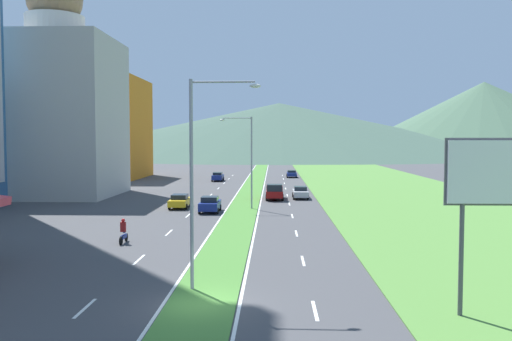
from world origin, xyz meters
The scene contains 40 objects.
ground_plane centered at (0.00, 0.00, 0.00)m, with size 600.00×600.00×0.00m, color #424244.
grass_median centered at (0.00, 60.00, 0.03)m, with size 3.20×240.00×0.06m, color #477F33.
grass_verge_right centered at (20.60, 60.00, 0.03)m, with size 24.00×240.00×0.06m, color #518438.
lane_dash_left_2 centered at (-5.10, -0.64, 0.01)m, with size 0.16×2.80×0.01m, color silver.
lane_dash_left_3 centered at (-5.10, 9.04, 0.01)m, with size 0.16×2.80×0.01m, color silver.
lane_dash_left_4 centered at (-5.10, 18.72, 0.01)m, with size 0.16×2.80×0.01m, color silver.
lane_dash_left_5 centered at (-5.10, 28.40, 0.01)m, with size 0.16×2.80×0.01m, color silver.
lane_dash_left_6 centered at (-5.10, 38.08, 0.01)m, with size 0.16×2.80×0.01m, color silver.
lane_dash_left_7 centered at (-5.10, 47.76, 0.01)m, with size 0.16×2.80×0.01m, color silver.
lane_dash_left_8 centered at (-5.10, 57.44, 0.01)m, with size 0.16×2.80×0.01m, color silver.
lane_dash_left_9 centered at (-5.10, 67.12, 0.01)m, with size 0.16×2.80×0.01m, color silver.
lane_dash_left_10 centered at (-5.10, 76.80, 0.01)m, with size 0.16×2.80×0.01m, color silver.
lane_dash_left_11 centered at (-5.10, 86.48, 0.01)m, with size 0.16×2.80×0.01m, color silver.
lane_dash_right_2 centered at (5.10, -0.64, 0.01)m, with size 0.16×2.80×0.01m, color silver.
lane_dash_right_3 centered at (5.10, 9.04, 0.01)m, with size 0.16×2.80×0.01m, color silver.
lane_dash_right_4 centered at (5.10, 18.72, 0.01)m, with size 0.16×2.80×0.01m, color silver.
lane_dash_right_5 centered at (5.10, 28.40, 0.01)m, with size 0.16×2.80×0.01m, color silver.
lane_dash_right_6 centered at (5.10, 38.08, 0.01)m, with size 0.16×2.80×0.01m, color silver.
lane_dash_right_7 centered at (5.10, 47.76, 0.01)m, with size 0.16×2.80×0.01m, color silver.
lane_dash_right_8 centered at (5.10, 57.44, 0.01)m, with size 0.16×2.80×0.01m, color silver.
lane_dash_right_9 centered at (5.10, 67.12, 0.01)m, with size 0.16×2.80×0.01m, color silver.
lane_dash_right_10 centered at (5.10, 76.80, 0.01)m, with size 0.16×2.80×0.01m, color silver.
lane_dash_right_11 centered at (5.10, 86.48, 0.01)m, with size 0.16×2.80×0.01m, color silver.
edge_line_median_left centered at (-1.75, 60.00, 0.01)m, with size 0.16×240.00×0.01m, color silver.
edge_line_median_right centered at (1.75, 60.00, 0.01)m, with size 0.16×240.00×0.01m, color silver.
domed_building centered at (-25.25, 46.63, 11.73)m, with size 15.22×15.22×29.21m.
midrise_colored centered at (-30.56, 78.96, 9.45)m, with size 17.57×17.57×18.91m, color orange.
hill_far_left centered at (-104.84, 224.01, 13.24)m, with size 131.86×131.86×26.47m, color #47664C.
hill_far_center centered at (6.03, 244.34, 12.49)m, with size 229.88×229.88×24.99m, color #3D5647.
hill_far_right centered at (102.43, 236.29, 17.13)m, with size 135.81×135.81×34.25m, color #47664C.
street_lamp_near centered at (-0.40, 2.44, 6.00)m, with size 3.52×0.30×10.44m.
street_lamp_mid centered at (0.55, 33.55, 5.70)m, with size 3.49×0.28×9.86m.
billboard_roadside centered at (12.74, -1.28, 5.72)m, with size 4.66×0.28×7.57m.
car_0 centered at (-6.89, 34.17, 0.77)m, with size 2.02×4.58×1.50m.
car_2 centered at (6.79, 81.01, 0.72)m, with size 1.98×4.08×1.38m.
car_3 centered at (-6.62, 71.50, 0.80)m, with size 1.94×4.59×1.57m.
car_5 centered at (-3.24, 30.92, 0.82)m, with size 2.04×4.34×1.63m.
car_6 centered at (6.66, 44.04, 0.77)m, with size 1.96×4.63×1.50m.
pickup_truck_0 centered at (3.40, 42.56, 0.98)m, with size 2.18×5.40×2.00m.
motorcycle_rider centered at (-7.53, 14.26, 0.75)m, with size 0.36×2.00×1.80m.
Camera 1 is at (3.27, -24.05, 7.54)m, focal length 38.04 mm.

